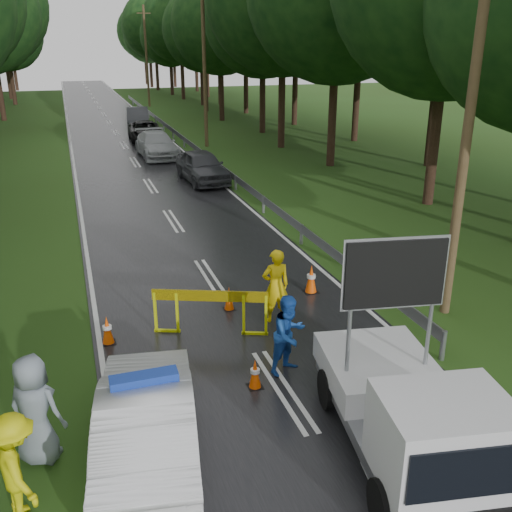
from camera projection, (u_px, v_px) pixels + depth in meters
name	position (u px, v px, depth m)	size (l,w,h in m)	color
ground	(283.00, 390.00, 11.37)	(160.00, 160.00, 0.00)	#284513
road	(124.00, 145.00, 38.03)	(7.00, 140.00, 0.02)	black
guardrail	(179.00, 135.00, 38.63)	(0.12, 60.06, 0.70)	gray
utility_pole_near	(470.00, 110.00, 12.88)	(1.40, 0.24, 10.00)	#4F3B24
utility_pole_mid	(204.00, 66.00, 35.99)	(1.40, 0.24, 10.00)	#4F3B24
utility_pole_far	(146.00, 56.00, 59.10)	(1.40, 0.24, 10.00)	#4F3B24
police_sedan	(147.00, 420.00, 9.30)	(2.14, 4.52, 1.58)	silver
work_truck	(411.00, 413.00, 9.10)	(2.61, 4.63, 3.50)	gray
barrier	(210.00, 301.00, 13.24)	(2.55, 1.06, 1.12)	#CAD70B
officer	(276.00, 286.00, 13.84)	(0.69, 0.45, 1.89)	yellow
civilian	(289.00, 334.00, 11.73)	(0.83, 0.65, 1.72)	#1B4FB2
bystander_left	(17.00, 468.00, 8.05)	(1.12, 0.64, 1.73)	#D2CE0B
bystander_right	(35.00, 410.00, 9.16)	(0.94, 0.61, 1.93)	gray
queue_car_first	(202.00, 166.00, 27.96)	(1.82, 4.51, 1.54)	#3E3F45
queue_car_second	(157.00, 145.00, 34.06)	(2.06, 5.06, 1.47)	#AFB3B7
queue_car_third	(145.00, 131.00, 39.76)	(2.19, 4.75, 1.32)	black
queue_car_fourth	(138.00, 118.00, 45.78)	(1.67, 4.78, 1.58)	#404148
cone_center	(255.00, 374.00, 11.34)	(0.30, 0.30, 0.64)	black
cone_far	(229.00, 299.00, 14.66)	(0.30, 0.30, 0.65)	black
cone_left_mid	(107.00, 330.00, 12.99)	(0.33, 0.33, 0.70)	black
cone_right	(311.00, 279.00, 15.63)	(0.39, 0.39, 0.82)	black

